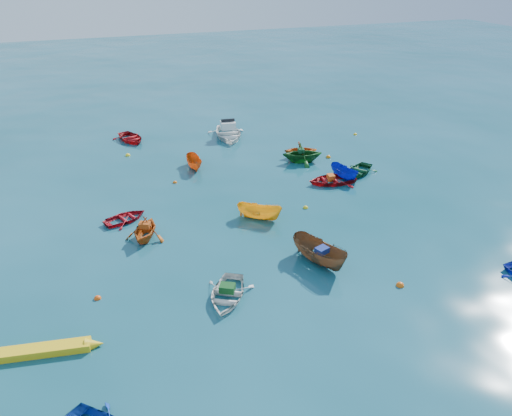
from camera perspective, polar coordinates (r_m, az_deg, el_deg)
name	(u,v)px	position (r m, az deg, el deg)	size (l,w,h in m)	color
ground	(289,256)	(26.09, 3.77, -5.52)	(160.00, 160.00, 0.00)	#0A444E
dinghy_white_near	(227,298)	(23.19, -3.32, -10.24)	(2.22, 3.10, 0.64)	silver
sampan_brown_mid	(319,263)	(25.71, 7.20, -6.24)	(1.32, 3.50, 1.35)	brown
dinghy_orange_w	(146,238)	(28.23, -12.47, -3.41)	(2.23, 2.58, 1.36)	#BC5011
sampan_yellow_mid	(259,219)	(29.55, 0.37, -1.24)	(1.04, 2.77, 1.07)	#FBAB16
dinghy_green_e	(358,173)	(36.44, 11.59, 3.92)	(2.13, 2.97, 0.62)	#124F28
dinghy_red_nw	(126,220)	(30.35, -14.65, -1.39)	(1.84, 2.58, 0.53)	#A50D17
sampan_orange_n	(195,168)	(36.86, -7.02, 4.56)	(0.99, 2.62, 1.01)	#D45713
dinghy_green_n	(302,162)	(37.86, 5.27, 5.28)	(2.55, 2.96, 1.56)	#124F19
dinghy_red_ne	(332,183)	(34.54, 8.65, 2.85)	(2.36, 3.30, 0.68)	#A00D12
sampan_blue_far	(344,178)	(35.40, 10.02, 3.35)	(0.99, 2.64, 1.02)	#0D19A3
dinghy_red_far	(131,141)	(43.38, -14.09, 7.47)	(2.37, 3.31, 0.69)	#A30D12
dinghy_orange_far	(300,157)	(38.83, 5.09, 5.86)	(2.16, 2.51, 1.32)	#C45212
kayak_yellow	(46,353)	(22.11, -22.91, -15.01)	(0.63, 4.18, 0.43)	yellow
motorboat_white	(228,137)	(42.96, -3.19, 8.06)	(3.20, 4.47, 1.53)	white
tarp_green_a	(227,288)	(22.97, -3.30, -9.12)	(0.69, 0.52, 0.33)	#124B1B
tarp_blue_a	(322,250)	(25.18, 7.55, -4.81)	(0.63, 0.48, 0.30)	navy
tarp_orange_a	(145,225)	(27.87, -12.60, -1.90)	(0.59, 0.45, 0.29)	#B14312
tarp_green_b	(301,150)	(37.51, 5.18, 6.57)	(0.57, 0.43, 0.28)	#114523
tarp_orange_b	(331,177)	(34.32, 8.55, 3.56)	(0.57, 0.43, 0.28)	#CF5315
buoy_or_a	(98,299)	(24.22, -17.64, -9.85)	(0.32, 0.32, 0.32)	#E44B0C
buoy_ye_a	(323,259)	(26.04, 7.69, -5.80)	(0.33, 0.33, 0.33)	yellow
buoy_or_b	(400,286)	(24.86, 16.13, -8.54)	(0.39, 0.39, 0.39)	#DF560C
buoy_or_c	(175,183)	(34.63, -9.25, 2.86)	(0.29, 0.29, 0.29)	#DC5B0B
buoy_ye_c	(306,208)	(30.93, 5.68, 0.00)	(0.32, 0.32, 0.32)	gold
buoy_or_d	(330,181)	(34.82, 8.41, 3.07)	(0.31, 0.31, 0.31)	orange
buoy_ye_d	(128,156)	(40.13, -14.44, 5.81)	(0.38, 0.38, 0.38)	yellow
buoy_or_e	(328,157)	(38.93, 8.26, 5.74)	(0.37, 0.37, 0.37)	orange
buoy_ye_e	(355,135)	(44.39, 11.27, 8.22)	(0.32, 0.32, 0.32)	yellow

